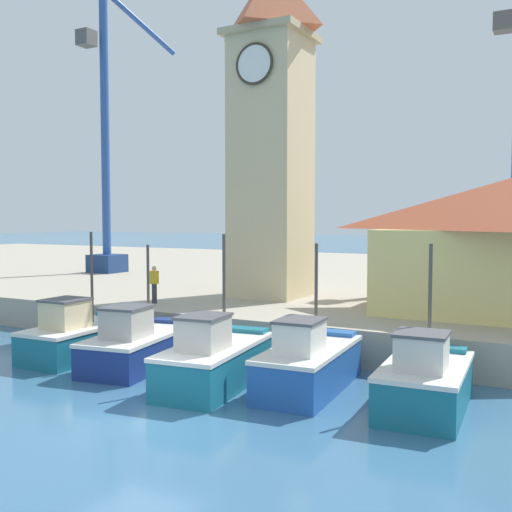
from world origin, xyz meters
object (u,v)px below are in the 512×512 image
(clock_tower, at_px, (271,123))
(port_crane_far, at_px, (107,169))
(dock_worker_near_tower, at_px, (154,284))
(fishing_boat_center, at_px, (425,381))
(fishing_boat_left_outer, at_px, (139,345))
(fishing_boat_mid_left, at_px, (309,364))
(fishing_boat_far_left, at_px, (81,336))
(fishing_boat_left_inner, at_px, (215,360))

(clock_tower, xyz_separation_m, port_crane_far, (-15.28, 5.88, -1.09))
(port_crane_far, bearing_deg, clock_tower, -21.05)
(dock_worker_near_tower, bearing_deg, fishing_boat_center, -21.26)
(fishing_boat_left_outer, bearing_deg, port_crane_far, 134.67)
(fishing_boat_mid_left, xyz_separation_m, clock_tower, (-5.84, 9.14, 8.58))
(fishing_boat_left_outer, height_order, port_crane_far, port_crane_far)
(fishing_boat_mid_left, distance_m, dock_worker_near_tower, 10.42)
(fishing_boat_center, distance_m, port_crane_far, 29.82)
(dock_worker_near_tower, bearing_deg, port_crane_far, 139.02)
(fishing_boat_mid_left, bearing_deg, dock_worker_near_tower, 153.07)
(fishing_boat_left_outer, xyz_separation_m, port_crane_far, (-14.98, 15.15, 7.54))
(fishing_boat_far_left, height_order, clock_tower, clock_tower)
(fishing_boat_center, bearing_deg, fishing_boat_far_left, 179.24)
(fishing_boat_left_inner, bearing_deg, port_crane_far, 139.21)
(dock_worker_near_tower, bearing_deg, clock_tower, 52.95)
(fishing_boat_left_inner, relative_size, fishing_boat_center, 1.14)
(fishing_boat_far_left, distance_m, fishing_boat_center, 12.23)
(clock_tower, bearing_deg, fishing_boat_left_inner, -72.20)
(fishing_boat_left_inner, height_order, dock_worker_near_tower, fishing_boat_left_inner)
(fishing_boat_far_left, height_order, dock_worker_near_tower, fishing_boat_far_left)
(fishing_boat_center, distance_m, dock_worker_near_tower, 13.58)
(clock_tower, bearing_deg, dock_worker_near_tower, -127.05)
(fishing_boat_center, bearing_deg, dock_worker_near_tower, 158.74)
(fishing_boat_far_left, height_order, fishing_boat_left_outer, fishing_boat_far_left)
(fishing_boat_left_inner, relative_size, clock_tower, 0.29)
(fishing_boat_mid_left, height_order, clock_tower, clock_tower)
(dock_worker_near_tower, bearing_deg, fishing_boat_far_left, -85.66)
(fishing_boat_left_outer, height_order, fishing_boat_mid_left, fishing_boat_mid_left)
(fishing_boat_left_inner, bearing_deg, dock_worker_near_tower, 139.54)
(fishing_boat_left_outer, distance_m, port_crane_far, 22.60)
(fishing_boat_center, bearing_deg, fishing_boat_mid_left, 176.22)
(fishing_boat_mid_left, height_order, port_crane_far, port_crane_far)
(fishing_boat_left_outer, bearing_deg, fishing_boat_mid_left, 1.22)
(fishing_boat_center, bearing_deg, port_crane_far, 148.11)
(fishing_boat_far_left, relative_size, clock_tower, 0.28)
(clock_tower, height_order, dock_worker_near_tower, clock_tower)
(fishing_boat_far_left, bearing_deg, fishing_boat_mid_left, 0.39)
(fishing_boat_left_inner, height_order, fishing_boat_center, fishing_boat_left_inner)
(fishing_boat_left_outer, height_order, dock_worker_near_tower, fishing_boat_left_outer)
(fishing_boat_far_left, height_order, fishing_boat_left_inner, fishing_boat_left_inner)
(fishing_boat_left_outer, xyz_separation_m, fishing_boat_center, (9.53, -0.09, 0.03))
(fishing_boat_mid_left, relative_size, fishing_boat_center, 1.10)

